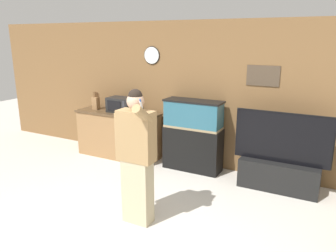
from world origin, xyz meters
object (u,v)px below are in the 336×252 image
(knife_block, at_px, (96,103))
(tv_on_stand, at_px, (279,167))
(counter_island, at_px, (118,134))
(microwave, at_px, (121,105))
(person_standing, at_px, (136,156))
(aquarium_on_stand, at_px, (193,135))

(knife_block, distance_m, tv_on_stand, 3.67)
(counter_island, height_order, microwave, microwave)
(counter_island, bearing_deg, person_standing, -48.54)
(person_standing, bearing_deg, counter_island, 131.46)
(tv_on_stand, bearing_deg, knife_block, 179.14)
(tv_on_stand, bearing_deg, person_standing, -128.61)
(person_standing, bearing_deg, microwave, 129.86)
(microwave, height_order, knife_block, knife_block)
(knife_block, bearing_deg, aquarium_on_stand, 1.81)
(tv_on_stand, xyz_separation_m, person_standing, (-1.44, -1.80, 0.54))
(microwave, relative_size, person_standing, 0.29)
(counter_island, xyz_separation_m, tv_on_stand, (3.09, -0.06, -0.09))
(microwave, relative_size, knife_block, 1.43)
(microwave, bearing_deg, knife_block, -177.03)
(microwave, bearing_deg, tv_on_stand, -1.62)
(counter_island, relative_size, knife_block, 4.85)
(microwave, relative_size, tv_on_stand, 0.35)
(knife_block, distance_m, person_standing, 2.86)
(person_standing, bearing_deg, tv_on_stand, 51.39)
(counter_island, distance_m, knife_block, 0.79)
(microwave, distance_m, knife_block, 0.59)
(knife_block, height_order, aquarium_on_stand, aquarium_on_stand)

